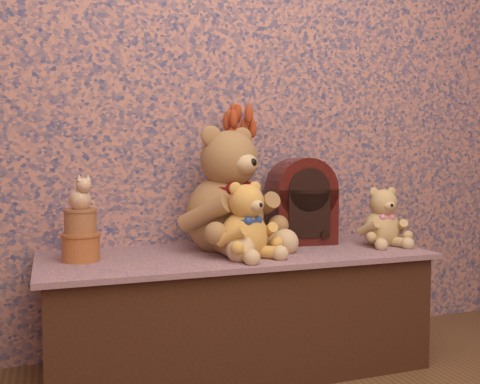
# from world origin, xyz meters

# --- Properties ---
(display_shelf) EXTENTS (1.49, 0.61, 0.46)m
(display_shelf) POSITION_xyz_m (0.00, 1.21, 0.23)
(display_shelf) COLOR #3B4179
(display_shelf) RESTS_ON ground
(teddy_large) EXTENTS (0.59, 0.63, 0.53)m
(teddy_large) POSITION_xyz_m (-0.02, 1.28, 0.73)
(teddy_large) COLOR #936339
(teddy_large) RESTS_ON display_shelf
(teddy_medium) EXTENTS (0.32, 0.35, 0.30)m
(teddy_medium) POSITION_xyz_m (-0.01, 1.09, 0.61)
(teddy_medium) COLOR #C98538
(teddy_medium) RESTS_ON display_shelf
(teddy_small) EXTENTS (0.23, 0.27, 0.26)m
(teddy_small) POSITION_xyz_m (0.64, 1.16, 0.59)
(teddy_small) COLOR tan
(teddy_small) RESTS_ON display_shelf
(cathedral_radio) EXTENTS (0.29, 0.22, 0.37)m
(cathedral_radio) POSITION_xyz_m (0.35, 1.33, 0.65)
(cathedral_radio) COLOR #3E0F0B
(cathedral_radio) RESTS_ON display_shelf
(ceramic_vase) EXTENTS (0.14, 0.14, 0.21)m
(ceramic_vase) POSITION_xyz_m (0.06, 1.39, 0.57)
(ceramic_vase) COLOR tan
(ceramic_vase) RESTS_ON display_shelf
(dried_stalks) EXTENTS (0.29, 0.29, 0.42)m
(dried_stalks) POSITION_xyz_m (0.06, 1.39, 0.89)
(dried_stalks) COLOR #B33D1C
(dried_stalks) RESTS_ON ceramic_vase
(biscuit_tin_lower) EXTENTS (0.15, 0.15, 0.10)m
(biscuit_tin_lower) POSITION_xyz_m (-0.58, 1.23, 0.51)
(biscuit_tin_lower) COLOR gold
(biscuit_tin_lower) RESTS_ON display_shelf
(biscuit_tin_upper) EXTENTS (0.14, 0.14, 0.09)m
(biscuit_tin_upper) POSITION_xyz_m (-0.58, 1.23, 0.60)
(biscuit_tin_upper) COLOR tan
(biscuit_tin_upper) RESTS_ON biscuit_tin_lower
(cat_figurine) EXTENTS (0.13, 0.13, 0.13)m
(cat_figurine) POSITION_xyz_m (-0.58, 1.23, 0.71)
(cat_figurine) COLOR silver
(cat_figurine) RESTS_ON biscuit_tin_upper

